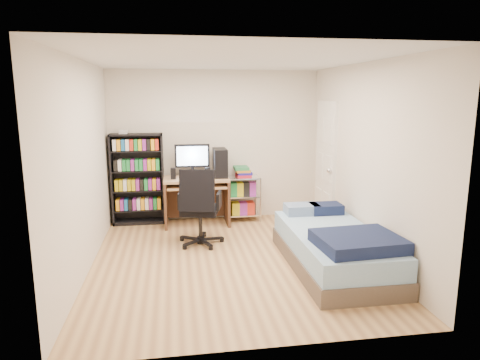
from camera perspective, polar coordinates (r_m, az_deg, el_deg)
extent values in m
cube|color=tan|center=(5.63, -1.18, -10.76)|extent=(3.50, 4.00, 0.04)
cube|color=silver|center=(5.24, -1.29, 15.98)|extent=(3.50, 4.00, 0.04)
cube|color=beige|center=(7.27, -3.36, 4.60)|extent=(3.50, 0.04, 2.50)
cube|color=beige|center=(3.33, 3.41, -3.29)|extent=(3.50, 0.04, 2.50)
cube|color=beige|center=(5.35, -20.38, 1.53)|extent=(0.04, 4.00, 2.50)
cube|color=beige|center=(5.79, 16.42, 2.46)|extent=(0.04, 4.00, 2.50)
cube|color=black|center=(7.16, -13.46, 0.10)|extent=(0.84, 0.28, 1.49)
cube|color=black|center=(7.28, -13.28, -3.85)|extent=(0.78, 0.26, 0.02)
cube|color=red|center=(7.24, -13.33, -3.05)|extent=(0.72, 0.22, 0.18)
cube|color=black|center=(7.20, -13.40, -1.35)|extent=(0.78, 0.26, 0.02)
cube|color=#1866AE|center=(7.17, -13.44, -0.53)|extent=(0.72, 0.22, 0.18)
cube|color=black|center=(7.14, -13.51, 1.20)|extent=(0.78, 0.26, 0.02)
cube|color=gold|center=(7.11, -13.56, 2.03)|extent=(0.72, 0.22, 0.18)
cube|color=black|center=(7.09, -13.63, 3.78)|extent=(0.78, 0.26, 0.02)
cube|color=#1D893B|center=(7.07, -13.68, 4.63)|extent=(0.72, 0.22, 0.18)
cube|color=silver|center=(7.08, -15.25, 6.21)|extent=(0.13, 0.12, 0.06)
cube|color=tan|center=(6.94, -5.86, 0.13)|extent=(1.04, 0.57, 0.04)
cube|color=#3E2D21|center=(7.01, -9.88, -3.12)|extent=(0.04, 0.57, 0.74)
cube|color=#3E2D21|center=(7.06, -1.74, -2.85)|extent=(0.04, 0.57, 0.74)
cube|color=#3E2D21|center=(7.27, -5.91, -2.33)|extent=(1.00, 0.03, 0.68)
cube|color=tan|center=(6.87, -5.80, -0.85)|extent=(0.94, 0.47, 0.03)
cube|color=black|center=(6.85, -5.80, -0.67)|extent=(0.46, 0.16, 0.03)
cube|color=black|center=(6.99, -6.40, 3.23)|extent=(0.56, 0.05, 0.37)
cube|color=#CCE4FF|center=(6.96, -6.38, 3.20)|extent=(0.50, 0.01, 0.31)
cube|color=black|center=(6.97, -2.67, 2.33)|extent=(0.21, 0.44, 0.46)
cube|color=black|center=(6.86, -8.89, 0.86)|extent=(0.08, 0.08, 0.18)
cube|color=black|center=(6.82, -4.35, 0.91)|extent=(0.08, 0.08, 0.18)
cylinder|color=black|center=(6.14, -5.30, -5.95)|extent=(0.05, 0.05, 0.39)
cube|color=black|center=(6.08, -5.33, -4.00)|extent=(0.60, 0.60, 0.08)
cube|color=black|center=(5.78, -5.77, -1.42)|extent=(0.50, 0.26, 0.57)
cube|color=black|center=(6.09, -7.85, -2.62)|extent=(0.11, 0.31, 0.23)
cube|color=black|center=(6.00, -2.83, -2.73)|extent=(0.11, 0.31, 0.23)
cylinder|color=silver|center=(7.02, -1.58, -2.90)|extent=(0.03, 0.03, 0.75)
cylinder|color=silver|center=(7.11, 2.79, -2.72)|extent=(0.03, 0.03, 0.75)
cylinder|color=silver|center=(7.39, -1.97, -2.18)|extent=(0.03, 0.03, 0.75)
cylinder|color=silver|center=(7.48, 2.18, -2.03)|extent=(0.03, 0.03, 0.75)
cube|color=silver|center=(7.31, 0.36, -4.48)|extent=(0.55, 0.39, 0.02)
cube|color=silver|center=(7.23, 0.36, -2.04)|extent=(0.55, 0.39, 0.02)
cube|color=silver|center=(7.17, 0.36, 0.38)|extent=(0.55, 0.39, 0.02)
cube|color=#AB182C|center=(7.15, 0.36, 1.13)|extent=(0.24, 0.30, 0.17)
cube|color=brown|center=(5.49, 12.28, -10.22)|extent=(1.04, 2.08, 0.21)
cube|color=#92B8DA|center=(5.41, 12.38, -7.97)|extent=(1.00, 2.03, 0.25)
cube|color=#131B3B|center=(4.87, 15.48, -7.95)|extent=(0.93, 0.79, 0.15)
cube|color=#96B8D5|center=(6.05, 8.25, -3.85)|extent=(0.47, 0.31, 0.13)
cube|color=#131B3B|center=(6.14, 11.37, -3.74)|extent=(0.44, 0.31, 0.13)
cube|color=#452916|center=(5.32, 12.64, -6.79)|extent=(0.29, 0.23, 0.02)
cube|color=white|center=(7.04, 11.33, 2.12)|extent=(0.05, 0.80, 2.00)
sphere|color=silver|center=(6.73, 11.81, 1.27)|extent=(0.08, 0.08, 0.08)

